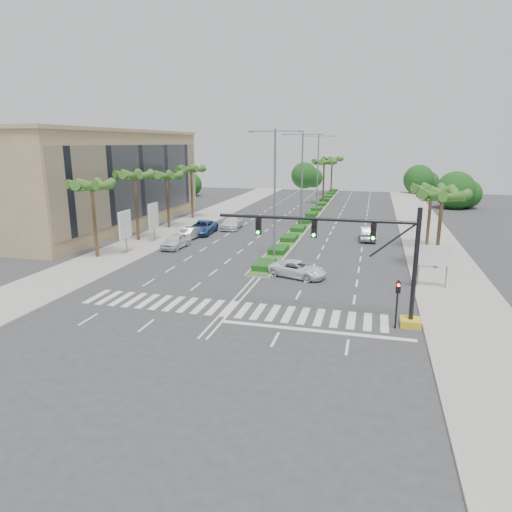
% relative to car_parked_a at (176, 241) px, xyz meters
% --- Properties ---
extents(ground, '(160.00, 160.00, 0.00)m').
position_rel_car_parked_a_xyz_m(ground, '(10.97, -15.88, -0.76)').
color(ground, '#333335').
rests_on(ground, ground).
extents(footpath_right, '(6.00, 120.00, 0.15)m').
position_rel_car_parked_a_xyz_m(footpath_right, '(26.17, 4.12, -0.69)').
color(footpath_right, gray).
rests_on(footpath_right, ground).
extents(footpath_left, '(6.00, 120.00, 0.15)m').
position_rel_car_parked_a_xyz_m(footpath_left, '(-4.23, 4.12, -0.69)').
color(footpath_left, gray).
rests_on(footpath_left, ground).
extents(median, '(2.20, 75.00, 0.20)m').
position_rel_car_parked_a_xyz_m(median, '(10.97, 29.12, -0.66)').
color(median, gray).
rests_on(median, ground).
extents(median_grass, '(1.80, 75.00, 0.04)m').
position_rel_car_parked_a_xyz_m(median_grass, '(10.97, 29.12, -0.54)').
color(median_grass, '#375A1F').
rests_on(median_grass, median).
extents(building, '(12.00, 36.00, 12.00)m').
position_rel_car_parked_a_xyz_m(building, '(-15.03, 10.12, 5.24)').
color(building, tan).
rests_on(building, ground).
extents(signal_gantry, '(12.60, 1.20, 7.20)m').
position_rel_car_parked_a_xyz_m(signal_gantry, '(20.24, -15.88, 2.70)').
color(signal_gantry, gold).
rests_on(signal_gantry, ground).
extents(pedestrian_signal, '(0.28, 0.36, 3.00)m').
position_rel_car_parked_a_xyz_m(pedestrian_signal, '(21.57, -16.56, 1.28)').
color(pedestrian_signal, black).
rests_on(pedestrian_signal, ground).
extents(direction_sign, '(2.70, 0.11, 3.40)m').
position_rel_car_parked_a_xyz_m(direction_sign, '(24.47, -7.89, 1.69)').
color(direction_sign, slate).
rests_on(direction_sign, ground).
extents(billboard_near, '(0.18, 2.10, 4.35)m').
position_rel_car_parked_a_xyz_m(billboard_near, '(-3.53, -3.88, 2.20)').
color(billboard_near, slate).
rests_on(billboard_near, ground).
extents(billboard_far, '(0.18, 2.10, 4.35)m').
position_rel_car_parked_a_xyz_m(billboard_far, '(-3.53, 2.12, 2.20)').
color(billboard_far, slate).
rests_on(billboard_far, ground).
extents(palm_left_near, '(4.57, 4.68, 7.55)m').
position_rel_car_parked_a_xyz_m(palm_left_near, '(-5.53, -5.88, 5.93)').
color(palm_left_near, brown).
rests_on(palm_left_near, ground).
extents(palm_left_mid, '(4.57, 4.68, 7.95)m').
position_rel_car_parked_a_xyz_m(palm_left_mid, '(-5.53, 2.12, 6.31)').
color(palm_left_mid, brown).
rests_on(palm_left_mid, ground).
extents(palm_left_far, '(4.57, 4.68, 7.35)m').
position_rel_car_parked_a_xyz_m(palm_left_far, '(-5.53, 10.12, 5.73)').
color(palm_left_far, brown).
rests_on(palm_left_far, ground).
extents(palm_left_end, '(4.57, 4.68, 7.75)m').
position_rel_car_parked_a_xyz_m(palm_left_end, '(-5.53, 18.12, 6.12)').
color(palm_left_end, brown).
rests_on(palm_left_end, ground).
extents(palm_right_near, '(4.57, 4.68, 7.05)m').
position_rel_car_parked_a_xyz_m(palm_right_near, '(25.47, -1.88, 5.44)').
color(palm_right_near, brown).
rests_on(palm_right_near, ground).
extents(palm_right_far, '(4.57, 4.68, 6.75)m').
position_rel_car_parked_a_xyz_m(palm_right_far, '(25.47, 6.12, 5.15)').
color(palm_right_far, brown).
rests_on(palm_right_far, ground).
extents(palm_median_a, '(4.57, 4.68, 8.05)m').
position_rel_car_parked_a_xyz_m(palm_median_a, '(10.97, 39.12, 6.41)').
color(palm_median_a, brown).
rests_on(palm_median_a, ground).
extents(palm_median_b, '(4.57, 4.68, 8.05)m').
position_rel_car_parked_a_xyz_m(palm_median_b, '(10.97, 54.12, 6.41)').
color(palm_median_b, brown).
rests_on(palm_median_b, ground).
extents(streetlight_near, '(5.10, 0.25, 12.00)m').
position_rel_car_parked_a_xyz_m(streetlight_near, '(10.97, -1.88, 6.05)').
color(streetlight_near, slate).
rests_on(streetlight_near, ground).
extents(streetlight_mid, '(5.10, 0.25, 12.00)m').
position_rel_car_parked_a_xyz_m(streetlight_mid, '(10.97, 14.12, 6.05)').
color(streetlight_mid, slate).
rests_on(streetlight_mid, ground).
extents(streetlight_far, '(5.10, 0.25, 12.00)m').
position_rel_car_parked_a_xyz_m(streetlight_far, '(10.97, 30.12, 6.05)').
color(streetlight_far, slate).
rests_on(streetlight_far, ground).
extents(car_parked_a, '(2.00, 4.55, 1.52)m').
position_rel_car_parked_a_xyz_m(car_parked_a, '(0.00, 0.00, 0.00)').
color(car_parked_a, silver).
rests_on(car_parked_a, ground).
extents(car_parked_b, '(1.91, 4.29, 1.37)m').
position_rel_car_parked_a_xyz_m(car_parked_b, '(-0.37, 4.31, -0.08)').
color(car_parked_b, '#AEAEB3').
rests_on(car_parked_b, ground).
extents(car_parked_c, '(2.99, 5.88, 1.59)m').
position_rel_car_parked_a_xyz_m(car_parked_c, '(-0.09, 7.87, 0.04)').
color(car_parked_c, '#2C4A86').
rests_on(car_parked_c, ground).
extents(car_parked_d, '(2.60, 5.61, 1.59)m').
position_rel_car_parked_a_xyz_m(car_parked_d, '(2.34, 12.26, 0.03)').
color(car_parked_d, white).
rests_on(car_parked_d, ground).
extents(car_crossing, '(5.27, 3.64, 1.34)m').
position_rel_car_parked_a_xyz_m(car_crossing, '(14.16, -7.34, -0.09)').
color(car_crossing, white).
rests_on(car_crossing, ground).
extents(car_right, '(1.92, 4.98, 1.62)m').
position_rel_car_parked_a_xyz_m(car_right, '(19.47, 9.25, 0.05)').
color(car_right, '#ADAEB2').
rests_on(car_right, ground).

